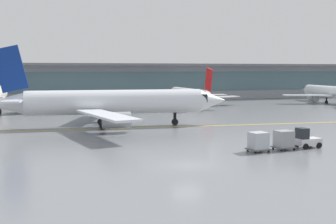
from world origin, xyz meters
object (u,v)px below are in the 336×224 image
Objects in this scene: taxiing_regional_jet at (112,103)px; cargo_dolly_lead at (284,139)px; gate_airplane_3 at (331,92)px; cargo_dolly_trailing at (258,141)px; baggage_tug at (306,139)px; gate_airplane_2 at (190,95)px.

taxiing_regional_jet reaches higher than cargo_dolly_lead.
gate_airplane_3 is 0.79× the size of taxiing_regional_jet.
cargo_dolly_trailing is (-47.41, -50.74, -1.63)m from gate_airplane_3.
cargo_dolly_lead is at bearing -54.70° from taxiing_regional_jet.
taxiing_regional_jet is at bearing 121.18° from baggage_tug.
baggage_tug is (16.22, -22.33, -2.51)m from taxiing_regional_jet.
baggage_tug is (-6.07, -51.80, -1.66)m from gate_airplane_2.
cargo_dolly_lead is (-8.86, -52.04, -1.50)m from gate_airplane_2.
gate_airplane_3 is 12.13× the size of cargo_dolly_trailing.
cargo_dolly_trailing is (-11.87, -52.29, -1.50)m from gate_airplane_2.
taxiing_regional_jet reaches higher than cargo_dolly_trailing.
gate_airplane_3 reaches higher than baggage_tug.
cargo_dolly_lead is at bearing 0.00° from cargo_dolly_trailing.
cargo_dolly_lead is (-2.79, -0.23, 0.16)m from baggage_tug.
taxiing_regional_jet is (-22.30, -29.48, 0.85)m from gate_airplane_2.
baggage_tug is at bearing 171.77° from gate_airplane_2.
gate_airplane_2 is at bearing 92.23° from gate_airplane_3.
gate_airplane_3 is at bearing 43.85° from cargo_dolly_lead.
cargo_dolly_lead is at bearing 143.41° from gate_airplane_3.
baggage_tug is (-41.61, -50.25, -1.79)m from gate_airplane_3.
taxiing_regional_jet is 25.20m from cargo_dolly_trailing.
gate_airplane_3 is at bearing -94.05° from gate_airplane_2.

